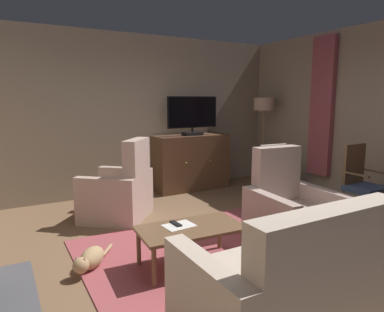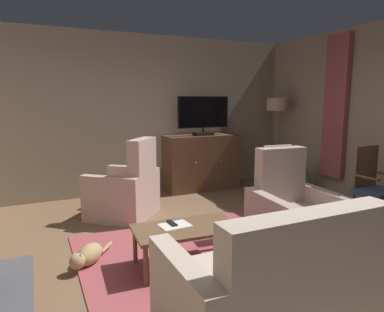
# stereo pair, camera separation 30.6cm
# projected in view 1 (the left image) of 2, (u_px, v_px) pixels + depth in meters

# --- Properties ---
(ground_plane) EXTENTS (6.26, 6.29, 0.04)m
(ground_plane) POSITION_uv_depth(u_px,v_px,m) (223.00, 253.00, 3.83)
(ground_plane) COLOR brown
(wall_back) EXTENTS (6.26, 0.10, 2.77)m
(wall_back) POSITION_uv_depth(u_px,v_px,m) (131.00, 115.00, 6.09)
(wall_back) COLOR gray
(wall_back) RESTS_ON ground_plane
(curtain_panel_far) EXTENTS (0.10, 0.44, 2.33)m
(curtain_panel_far) POSITION_uv_depth(u_px,v_px,m) (322.00, 107.00, 5.88)
(curtain_panel_far) COLOR #A34C56
(rug_central) EXTENTS (2.54, 1.99, 0.01)m
(rug_central) POSITION_uv_depth(u_px,v_px,m) (200.00, 251.00, 3.83)
(rug_central) COLOR #9E474C
(rug_central) RESTS_ON ground_plane
(tv_cabinet) EXTENTS (1.39, 0.55, 1.01)m
(tv_cabinet) POSITION_uv_depth(u_px,v_px,m) (191.00, 163.00, 6.43)
(tv_cabinet) COLOR #402A1C
(tv_cabinet) RESTS_ON ground_plane
(television) EXTENTS (0.99, 0.20, 0.70)m
(television) POSITION_uv_depth(u_px,v_px,m) (192.00, 115.00, 6.23)
(television) COLOR black
(television) RESTS_ON tv_cabinet
(coffee_table) EXTENTS (1.07, 0.63, 0.41)m
(coffee_table) POSITION_uv_depth(u_px,v_px,m) (191.00, 231.00, 3.43)
(coffee_table) COLOR brown
(coffee_table) RESTS_ON ground_plane
(tv_remote) EXTENTS (0.06, 0.17, 0.02)m
(tv_remote) POSITION_uv_depth(u_px,v_px,m) (176.00, 224.00, 3.47)
(tv_remote) COLOR black
(tv_remote) RESTS_ON coffee_table
(folded_newspaper) EXTENTS (0.32, 0.24, 0.01)m
(folded_newspaper) POSITION_uv_depth(u_px,v_px,m) (179.00, 226.00, 3.45)
(folded_newspaper) COLOR silver
(folded_newspaper) RESTS_ON coffee_table
(sofa_floral) EXTENTS (1.53, 0.91, 0.99)m
(sofa_floral) POSITION_uv_depth(u_px,v_px,m) (292.00, 285.00, 2.49)
(sofa_floral) COLOR #C6B29E
(sofa_floral) RESTS_ON ground_plane
(armchair_angled_to_table) EXTENTS (1.17, 1.18, 1.13)m
(armchair_angled_to_table) POSITION_uv_depth(u_px,v_px,m) (120.00, 194.00, 4.85)
(armchair_angled_to_table) COLOR #BC9E8E
(armchair_angled_to_table) RESTS_ON ground_plane
(armchair_in_far_corner) EXTENTS (0.94, 0.98, 1.10)m
(armchair_in_far_corner) POSITION_uv_depth(u_px,v_px,m) (291.00, 213.00, 4.09)
(armchair_in_far_corner) COLOR #A3897F
(armchair_in_far_corner) RESTS_ON ground_plane
(side_chair_nearest_door) EXTENTS (0.48, 0.44, 1.04)m
(side_chair_nearest_door) POSITION_uv_depth(u_px,v_px,m) (361.00, 181.00, 4.77)
(side_chair_nearest_door) COLOR #42567A
(side_chair_nearest_door) RESTS_ON ground_plane
(potted_plant_leafy_by_curtain) EXTENTS (0.45, 0.45, 0.73)m
(potted_plant_leafy_by_curtain) POSITION_uv_depth(u_px,v_px,m) (288.00, 171.00, 6.13)
(potted_plant_leafy_by_curtain) COLOR #3D4C5B
(potted_plant_leafy_by_curtain) RESTS_ON ground_plane
(cat) EXTENTS (0.51, 0.54, 0.22)m
(cat) POSITION_uv_depth(u_px,v_px,m) (90.00, 259.00, 3.40)
(cat) COLOR tan
(cat) RESTS_ON ground_plane
(floor_lamp) EXTENTS (0.39, 0.39, 1.69)m
(floor_lamp) POSITION_uv_depth(u_px,v_px,m) (264.00, 114.00, 6.64)
(floor_lamp) COLOR #4C4233
(floor_lamp) RESTS_ON ground_plane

